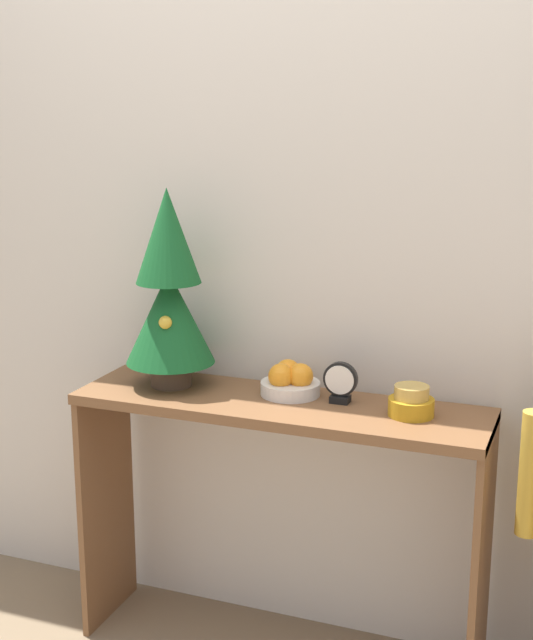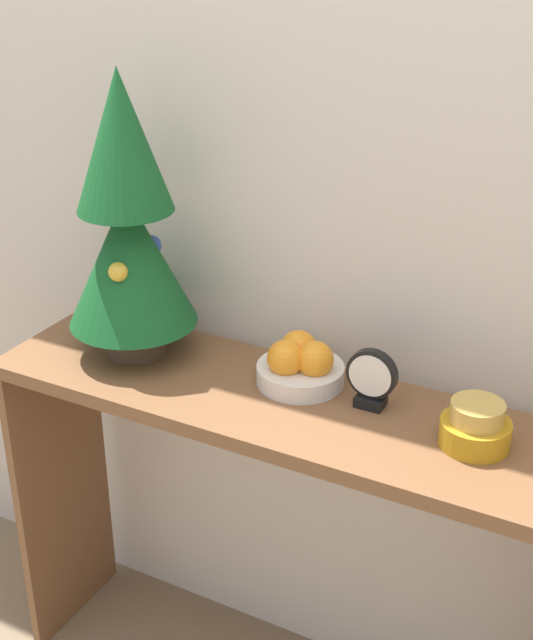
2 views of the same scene
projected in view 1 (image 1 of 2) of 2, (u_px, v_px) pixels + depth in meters
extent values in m
cube|color=beige|center=(305.00, 229.00, 2.59)|extent=(7.00, 0.05, 2.50)
cube|color=brown|center=(280.00, 406.00, 2.51)|extent=(1.18, 0.33, 0.03)
cube|color=brown|center=(106.00, 499.00, 2.80)|extent=(0.02, 0.30, 0.79)
cube|color=brown|center=(481.00, 566.00, 2.40)|extent=(0.02, 0.30, 0.79)
cylinder|color=#4C3828|center=(171.00, 377.00, 2.64)|extent=(0.12, 0.12, 0.05)
cylinder|color=brown|center=(171.00, 363.00, 2.63)|extent=(0.02, 0.02, 0.04)
cone|color=#145123|center=(170.00, 317.00, 2.60)|extent=(0.26, 0.26, 0.27)
cone|color=#145123|center=(168.00, 236.00, 2.55)|extent=(0.19, 0.19, 0.27)
sphere|color=#2D4CA8|center=(181.00, 311.00, 2.67)|extent=(0.04, 0.04, 0.04)
sphere|color=#2D4CA8|center=(166.00, 257.00, 2.61)|extent=(0.05, 0.05, 0.05)
sphere|color=gold|center=(165.00, 322.00, 2.54)|extent=(0.04, 0.04, 0.04)
cylinder|color=silver|center=(290.00, 388.00, 2.56)|extent=(0.17, 0.17, 0.04)
sphere|color=orange|center=(301.00, 376.00, 2.54)|extent=(0.07, 0.07, 0.07)
sphere|color=orange|center=(288.00, 372.00, 2.58)|extent=(0.07, 0.07, 0.07)
sphere|color=orange|center=(281.00, 376.00, 2.54)|extent=(0.07, 0.07, 0.07)
cylinder|color=#B78419|center=(411.00, 407.00, 2.38)|extent=(0.12, 0.12, 0.05)
cylinder|color=gold|center=(412.00, 392.00, 2.37)|extent=(0.09, 0.09, 0.04)
cube|color=black|center=(340.00, 399.00, 2.49)|extent=(0.05, 0.04, 0.02)
cylinder|color=black|center=(341.00, 379.00, 2.48)|extent=(0.10, 0.02, 0.10)
cylinder|color=white|center=(340.00, 380.00, 2.47)|extent=(0.08, 0.00, 0.08)
cylinder|color=gold|center=(530.00, 474.00, 2.24)|extent=(0.06, 0.06, 0.33)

